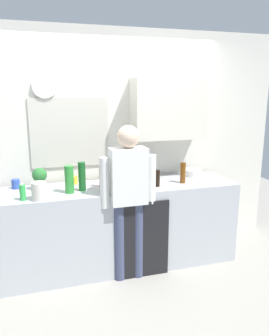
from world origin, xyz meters
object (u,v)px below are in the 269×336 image
object	(u,v)px
cup_yellow_cup	(74,180)
cup_terracotta_mug	(135,182)
cup_blue_mug	(16,184)
coffee_maker	(121,176)
bottle_clear_soda	(69,179)
bottle_amber_beer	(183,173)
bottle_red_vinegar	(102,177)
person_at_sink	(128,191)
dish_soap	(23,192)
bottle_green_wine	(82,176)
mixing_bowl	(192,172)
storage_canister	(39,191)
potted_plant	(40,177)
bottle_dark_sauce	(157,178)

from	to	relation	value
cup_yellow_cup	cup_terracotta_mug	xyz separation A→B (m)	(0.62, -0.27, 0.00)
cup_blue_mug	coffee_maker	bearing A→B (deg)	-18.47
bottle_clear_soda	bottle_amber_beer	size ratio (longest dim) A/B	1.22
bottle_red_vinegar	bottle_amber_beer	bearing A→B (deg)	-6.03
cup_terracotta_mug	person_at_sink	world-z (taller)	person_at_sink
bottle_amber_beer	dish_soap	bearing A→B (deg)	-175.77
bottle_clear_soda	cup_yellow_cup	xyz separation A→B (m)	(0.08, 0.32, -0.10)
bottle_green_wine	bottle_amber_beer	world-z (taller)	bottle_green_wine
dish_soap	bottle_clear_soda	bearing A→B (deg)	13.36
bottle_green_wine	bottle_clear_soda	bearing A→B (deg)	-162.52
cup_terracotta_mug	mixing_bowl	size ratio (longest dim) A/B	0.42
coffee_maker	bottle_clear_soda	size ratio (longest dim) A/B	1.18
storage_canister	cup_terracotta_mug	bearing A→B (deg)	10.46
coffee_maker	cup_terracotta_mug	world-z (taller)	coffee_maker
bottle_red_vinegar	mixing_bowl	bearing A→B (deg)	8.12
storage_canister	cup_blue_mug	bearing A→B (deg)	117.28
bottle_red_vinegar	potted_plant	world-z (taller)	potted_plant
cup_yellow_cup	mixing_bowl	bearing A→B (deg)	-1.65
bottle_clear_soda	potted_plant	world-z (taller)	bottle_clear_soda
bottle_green_wine	cup_terracotta_mug	distance (m)	0.58
bottle_clear_soda	coffee_maker	bearing A→B (deg)	-4.03
dish_soap	potted_plant	bearing A→B (deg)	62.78
cup_yellow_cup	potted_plant	size ratio (longest dim) A/B	0.37
bottle_green_wine	dish_soap	xyz separation A→B (m)	(-0.58, -0.15, -0.07)
bottle_red_vinegar	cup_blue_mug	xyz separation A→B (m)	(-0.88, 0.20, -0.06)
potted_plant	mixing_bowl	bearing A→B (deg)	2.19
bottle_amber_beer	dish_soap	world-z (taller)	bottle_amber_beer
bottle_clear_soda	cup_blue_mug	world-z (taller)	bottle_clear_soda
cup_terracotta_mug	potted_plant	world-z (taller)	potted_plant
bottle_green_wine	bottle_dark_sauce	xyz separation A→B (m)	(0.79, -0.07, -0.06)
cup_terracotta_mug	dish_soap	xyz separation A→B (m)	(-1.14, -0.15, 0.03)
coffee_maker	bottle_clear_soda	distance (m)	0.52
bottle_clear_soda	bottle_green_wine	xyz separation A→B (m)	(0.13, 0.04, 0.01)
bottle_red_vinegar	potted_plant	bearing A→B (deg)	171.59
bottle_clear_soda	person_at_sink	bearing A→B (deg)	-20.17
mixing_bowl	bottle_green_wine	bearing A→B (deg)	-170.23
mixing_bowl	cup_blue_mug	bearing A→B (deg)	178.95
dish_soap	storage_canister	size ratio (longest dim) A/B	1.06
potted_plant	bottle_red_vinegar	bearing A→B (deg)	-8.41
dish_soap	storage_canister	xyz separation A→B (m)	(0.15, -0.03, 0.01)
bottle_amber_beer	dish_soap	distance (m)	1.69
potted_plant	storage_canister	distance (m)	0.35
bottle_clear_soda	cup_terracotta_mug	xyz separation A→B (m)	(0.70, 0.05, -0.09)
potted_plant	storage_canister	size ratio (longest dim) A/B	1.35
bottle_dark_sauce	person_at_sink	world-z (taller)	person_at_sink
bottle_clear_soda	mixing_bowl	world-z (taller)	bottle_clear_soda
mixing_bowl	person_at_sink	bearing A→B (deg)	-152.84
storage_canister	person_at_sink	xyz separation A→B (m)	(0.85, -0.07, -0.05)
bottle_clear_soda	bottle_red_vinegar	world-z (taller)	bottle_clear_soda
coffee_maker	bottle_red_vinegar	world-z (taller)	coffee_maker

